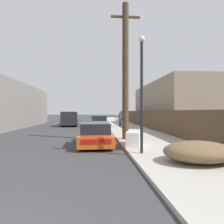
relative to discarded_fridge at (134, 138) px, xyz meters
name	(u,v)px	position (x,y,z in m)	size (l,w,h in m)	color
sidewalk_curb	(121,125)	(1.54, 15.97, -0.42)	(4.20, 63.00, 0.12)	#ADA89E
discarded_fridge	(134,138)	(0.00, 0.00, 0.00)	(1.08, 1.92, 0.75)	white
parked_sports_car_red	(95,135)	(-1.95, 0.87, 0.07)	(1.82, 4.21, 1.22)	#E05114
car_parked_mid	(99,122)	(-1.53, 11.75, 0.16)	(1.95, 4.76, 1.38)	gray
pickup_truck	(70,119)	(-5.07, 15.46, 0.42)	(2.38, 5.86, 1.79)	#232328
utility_pole	(125,70)	(-0.07, 2.25, 3.89)	(1.80, 0.39, 8.38)	#4C3826
street_lamp	(142,85)	(-0.06, -1.94, 2.41)	(0.26, 0.26, 4.79)	#232326
brush_pile	(199,152)	(1.51, -3.52, -0.01)	(2.38, 1.91, 0.70)	brown
wooden_fence	(144,119)	(3.49, 11.92, 0.53)	(0.08, 40.36, 1.79)	brown
building_right_house	(172,105)	(7.85, 14.73, 2.18)	(6.00, 16.20, 5.33)	gray
pedestrian	(120,119)	(1.03, 13.19, 0.51)	(0.34, 0.34, 1.71)	#282D42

